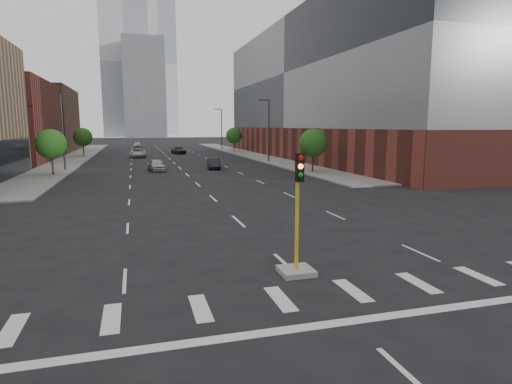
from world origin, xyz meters
name	(u,v)px	position (x,y,z in m)	size (l,w,h in m)	color
sidewalk_left_far	(77,157)	(-15.00, 74.00, 0.07)	(5.00, 92.00, 0.15)	gray
sidewalk_right_far	(246,154)	(15.00, 74.00, 0.07)	(5.00, 92.00, 0.15)	gray
building_left_far_b	(20,120)	(-27.50, 92.00, 6.50)	(20.00, 24.00, 13.00)	brown
building_right_main	(352,91)	(29.50, 60.00, 11.00)	(24.00, 70.00, 22.00)	brown
tower_left	(125,64)	(-8.00, 220.00, 35.00)	(22.00, 22.00, 70.00)	#B2B7BC
tower_right	(158,66)	(10.00, 260.00, 40.00)	(20.00, 20.00, 80.00)	#B2B7BC
tower_mid	(144,89)	(0.00, 200.00, 22.00)	(18.00, 18.00, 44.00)	slate
median_traffic_signal	(297,248)	(0.00, 8.97, 0.97)	(1.20, 1.20, 4.40)	#999993
streetlight_right_a	(268,128)	(13.41, 55.00, 5.01)	(1.60, 0.22, 9.07)	#2D2D30
streetlight_right_b	(221,127)	(13.41, 90.00, 5.01)	(1.60, 0.22, 9.07)	#2D2D30
streetlight_left	(63,129)	(-13.41, 50.00, 5.01)	(1.60, 0.22, 9.07)	#2D2D30
tree_left_near	(51,144)	(-14.00, 45.00, 3.39)	(3.20, 3.20, 4.85)	#382619
tree_left_far	(83,137)	(-14.00, 75.00, 3.39)	(3.20, 3.20, 4.85)	#382619
tree_right_near	(313,143)	(14.00, 40.00, 3.39)	(3.20, 3.20, 4.85)	#382619
tree_right_far	(234,136)	(14.00, 80.00, 3.39)	(3.20, 3.20, 4.85)	#382619
car_near_left	(156,165)	(-3.05, 47.04, 0.72)	(1.71, 4.25, 1.45)	#A4A4A8
car_mid_right	(214,163)	(4.00, 47.80, 0.70)	(1.47, 4.22, 1.39)	black
car_far_left	(138,153)	(-4.90, 70.80, 0.77)	(2.56, 5.54, 1.54)	#B9B9B9
car_deep_right	(178,150)	(2.68, 78.48, 0.70)	(1.97, 4.86, 1.41)	black
car_distant	(137,145)	(-4.72, 102.81, 0.75)	(1.78, 4.42, 1.51)	#B1B0B5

